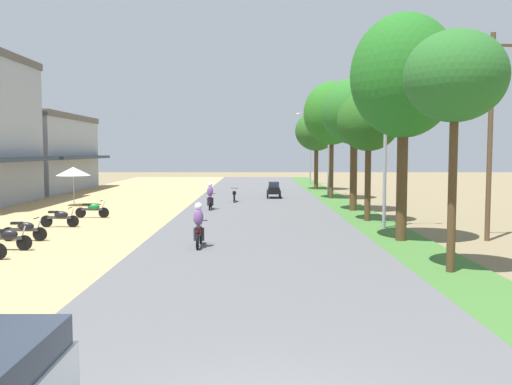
{
  "coord_description": "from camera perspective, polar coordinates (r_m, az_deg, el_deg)",
  "views": [
    {
      "loc": [
        -0.12,
        -6.53,
        3.61
      ],
      "look_at": [
        -0.24,
        21.89,
        1.5
      ],
      "focal_mm": 39.05,
      "sensor_mm": 36.0,
      "label": 1
    }
  ],
  "objects": [
    {
      "name": "streetlamp_near",
      "position": [
        26.25,
        13.34,
        5.9
      ],
      "size": [
        3.16,
        0.2,
        7.55
      ],
      "color": "gray",
      "rests_on": "median_strip"
    },
    {
      "name": "parked_motorbike_seventh",
      "position": [
        30.97,
        -16.16,
        -1.6
      ],
      "size": [
        1.8,
        0.54,
        0.94
      ],
      "color": "black",
      "rests_on": "dirt_shoulder"
    },
    {
      "name": "parked_motorbike_sixth",
      "position": [
        27.61,
        -19.2,
        -2.36
      ],
      "size": [
        1.8,
        0.54,
        0.94
      ],
      "color": "black",
      "rests_on": "dirt_shoulder"
    },
    {
      "name": "utility_pole_near",
      "position": [
        24.18,
        23.09,
        5.6
      ],
      "size": [
        1.8,
        0.2,
        8.28
      ],
      "color": "brown",
      "rests_on": "ground"
    },
    {
      "name": "median_tree_nearest",
      "position": [
        17.32,
        19.97,
        11.02
      ],
      "size": [
        2.94,
        2.94,
        7.04
      ],
      "color": "#4C351E",
      "rests_on": "median_strip"
    },
    {
      "name": "streetlamp_mid",
      "position": [
        45.78,
        7.69,
        5.0
      ],
      "size": [
        3.16,
        0.2,
        7.22
      ],
      "color": "gray",
      "rests_on": "median_strip"
    },
    {
      "name": "median_tree_fifth",
      "position": [
        42.46,
        8.02,
        8.02
      ],
      "size": [
        4.26,
        4.26,
        8.77
      ],
      "color": "#4C351E",
      "rests_on": "median_strip"
    },
    {
      "name": "median_tree_second",
      "position": [
        22.98,
        15.15,
        11.37
      ],
      "size": [
        4.19,
        4.19,
        8.93
      ],
      "color": "#4C351E",
      "rests_on": "median_strip"
    },
    {
      "name": "parked_motorbike_fifth",
      "position": [
        23.85,
        -22.38,
        -3.45
      ],
      "size": [
        1.8,
        0.54,
        0.94
      ],
      "color": "black",
      "rests_on": "dirt_shoulder"
    },
    {
      "name": "shophouse_far",
      "position": [
        53.77,
        -21.48,
        3.78
      ],
      "size": [
        8.84,
        13.84,
        6.9
      ],
      "color": "#999EA8",
      "rests_on": "ground"
    },
    {
      "name": "motorbike_foreground_rider",
      "position": [
        20.66,
        -5.64,
        -3.45
      ],
      "size": [
        0.54,
        1.8,
        1.66
      ],
      "color": "black",
      "rests_on": "road_strip"
    },
    {
      "name": "parked_motorbike_fourth",
      "position": [
        21.84,
        -23.87,
        -4.17
      ],
      "size": [
        1.8,
        0.54,
        0.94
      ],
      "color": "black",
      "rests_on": "dirt_shoulder"
    },
    {
      "name": "car_hatchback_black",
      "position": [
        42.33,
        2.06,
        0.35
      ],
      "size": [
        1.04,
        2.0,
        1.23
      ],
      "color": "black",
      "rests_on": "road_strip"
    },
    {
      "name": "median_tree_third",
      "position": [
        28.95,
        11.7,
        7.15
      ],
      "size": [
        3.18,
        3.18,
        6.65
      ],
      "color": "#4C351E",
      "rests_on": "median_strip"
    },
    {
      "name": "median_tree_sixth",
      "position": [
        52.5,
        6.44,
        6.25
      ],
      "size": [
        3.98,
        3.98,
        7.31
      ],
      "color": "#4C351E",
      "rests_on": "median_strip"
    },
    {
      "name": "streetlamp_far",
      "position": [
        61.01,
        5.82,
        5.11
      ],
      "size": [
        3.16,
        0.2,
        7.83
      ],
      "color": "gray",
      "rests_on": "median_strip"
    },
    {
      "name": "motorbike_ahead_second",
      "position": [
        33.94,
        -4.48,
        -0.43
      ],
      "size": [
        0.54,
        1.8,
        1.66
      ],
      "color": "black",
      "rests_on": "road_strip"
    },
    {
      "name": "median_tree_fourth",
      "position": [
        33.93,
        10.27,
        8.1
      ],
      "size": [
        3.92,
        3.92,
        7.89
      ],
      "color": "#4C351E",
      "rests_on": "median_strip"
    },
    {
      "name": "vendor_umbrella",
      "position": [
        38.21,
        -17.98,
        2.07
      ],
      "size": [
        2.2,
        2.2,
        2.52
      ],
      "color": "#99999E",
      "rests_on": "dirt_shoulder"
    },
    {
      "name": "motorbike_ahead_third",
      "position": [
        39.07,
        -2.01,
        -0.23
      ],
      "size": [
        0.54,
        1.8,
        0.94
      ],
      "color": "black",
      "rests_on": "road_strip"
    }
  ]
}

